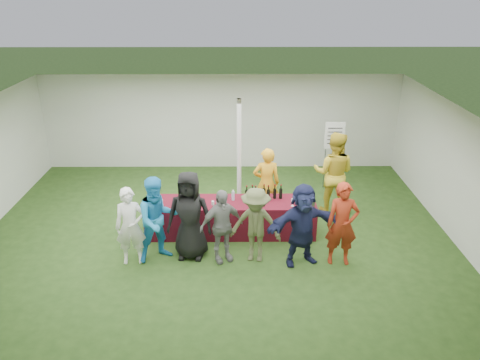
{
  "coord_description": "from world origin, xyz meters",
  "views": [
    {
      "loc": [
        0.45,
        -8.8,
        5.1
      ],
      "look_at": [
        0.51,
        0.1,
        1.25
      ],
      "focal_mm": 35.0,
      "sensor_mm": 36.0,
      "label": 1
    }
  ],
  "objects_px": {
    "customer_2": "(190,216)",
    "customer_6": "(342,224)",
    "customer_3": "(221,226)",
    "dump_bucket": "(309,202)",
    "wine_list_sign": "(334,141)",
    "customer_0": "(130,226)",
    "serving_table": "(231,217)",
    "staff_back": "(333,173)",
    "customer_5": "(303,225)",
    "staff_pourer": "(266,183)",
    "customer_1": "(158,219)",
    "customer_4": "(256,225)"
  },
  "relations": [
    {
      "from": "wine_list_sign",
      "to": "staff_back",
      "type": "bearing_deg",
      "value": -100.46
    },
    {
      "from": "customer_2",
      "to": "customer_5",
      "type": "xyz_separation_m",
      "value": [
        2.15,
        -0.25,
        -0.07
      ]
    },
    {
      "from": "staff_back",
      "to": "customer_2",
      "type": "bearing_deg",
      "value": 49.14
    },
    {
      "from": "customer_3",
      "to": "customer_4",
      "type": "height_order",
      "value": "customer_4"
    },
    {
      "from": "serving_table",
      "to": "wine_list_sign",
      "type": "xyz_separation_m",
      "value": [
        2.6,
        2.33,
        0.94
      ]
    },
    {
      "from": "staff_pourer",
      "to": "customer_3",
      "type": "relative_size",
      "value": 1.12
    },
    {
      "from": "customer_1",
      "to": "dump_bucket",
      "type": "bearing_deg",
      "value": -13.58
    },
    {
      "from": "staff_back",
      "to": "customer_0",
      "type": "height_order",
      "value": "staff_back"
    },
    {
      "from": "wine_list_sign",
      "to": "customer_6",
      "type": "distance_m",
      "value": 3.56
    },
    {
      "from": "serving_table",
      "to": "staff_pourer",
      "type": "xyz_separation_m",
      "value": [
        0.8,
        0.75,
        0.47
      ]
    },
    {
      "from": "dump_bucket",
      "to": "wine_list_sign",
      "type": "xyz_separation_m",
      "value": [
        0.98,
        2.55,
        0.48
      ]
    },
    {
      "from": "customer_4",
      "to": "customer_6",
      "type": "height_order",
      "value": "customer_6"
    },
    {
      "from": "customer_3",
      "to": "customer_5",
      "type": "height_order",
      "value": "customer_5"
    },
    {
      "from": "customer_2",
      "to": "customer_4",
      "type": "bearing_deg",
      "value": -1.38
    },
    {
      "from": "customer_4",
      "to": "customer_6",
      "type": "xyz_separation_m",
      "value": [
        1.63,
        -0.1,
        0.07
      ]
    },
    {
      "from": "serving_table",
      "to": "wine_list_sign",
      "type": "distance_m",
      "value": 3.62
    },
    {
      "from": "staff_pourer",
      "to": "customer_4",
      "type": "relative_size",
      "value": 1.1
    },
    {
      "from": "dump_bucket",
      "to": "staff_back",
      "type": "xyz_separation_m",
      "value": [
        0.73,
        1.24,
        0.14
      ]
    },
    {
      "from": "customer_2",
      "to": "customer_6",
      "type": "distance_m",
      "value": 2.91
    },
    {
      "from": "customer_4",
      "to": "customer_1",
      "type": "bearing_deg",
      "value": -171.26
    },
    {
      "from": "customer_3",
      "to": "customer_6",
      "type": "distance_m",
      "value": 2.29
    },
    {
      "from": "customer_2",
      "to": "customer_5",
      "type": "bearing_deg",
      "value": -1.15
    },
    {
      "from": "customer_1",
      "to": "customer_4",
      "type": "relative_size",
      "value": 1.13
    },
    {
      "from": "customer_3",
      "to": "customer_0",
      "type": "bearing_deg",
      "value": 156.81
    },
    {
      "from": "customer_3",
      "to": "customer_4",
      "type": "distance_m",
      "value": 0.65
    },
    {
      "from": "customer_1",
      "to": "customer_6",
      "type": "height_order",
      "value": "customer_1"
    },
    {
      "from": "dump_bucket",
      "to": "customer_3",
      "type": "xyz_separation_m",
      "value": [
        -1.79,
        -0.84,
        -0.09
      ]
    },
    {
      "from": "customer_3",
      "to": "customer_5",
      "type": "xyz_separation_m",
      "value": [
        1.53,
        -0.1,
        0.08
      ]
    },
    {
      "from": "customer_1",
      "to": "customer_3",
      "type": "relative_size",
      "value": 1.15
    },
    {
      "from": "customer_1",
      "to": "staff_back",
      "type": "bearing_deg",
      "value": 0.31
    },
    {
      "from": "dump_bucket",
      "to": "customer_1",
      "type": "relative_size",
      "value": 0.15
    },
    {
      "from": "customer_0",
      "to": "customer_3",
      "type": "height_order",
      "value": "customer_0"
    },
    {
      "from": "staff_pourer",
      "to": "customer_3",
      "type": "height_order",
      "value": "staff_pourer"
    },
    {
      "from": "customer_6",
      "to": "staff_back",
      "type": "bearing_deg",
      "value": 86.14
    },
    {
      "from": "customer_3",
      "to": "customer_5",
      "type": "bearing_deg",
      "value": -28.51
    },
    {
      "from": "customer_5",
      "to": "serving_table",
      "type": "bearing_deg",
      "value": 122.84
    },
    {
      "from": "dump_bucket",
      "to": "customer_3",
      "type": "height_order",
      "value": "customer_3"
    },
    {
      "from": "customer_0",
      "to": "customer_4",
      "type": "xyz_separation_m",
      "value": [
        2.38,
        0.05,
        -0.02
      ]
    },
    {
      "from": "serving_table",
      "to": "customer_4",
      "type": "height_order",
      "value": "customer_4"
    },
    {
      "from": "customer_3",
      "to": "staff_pourer",
      "type": "bearing_deg",
      "value": 37.0
    },
    {
      "from": "customer_3",
      "to": "customer_6",
      "type": "bearing_deg",
      "value": -27.38
    },
    {
      "from": "wine_list_sign",
      "to": "customer_4",
      "type": "xyz_separation_m",
      "value": [
        -2.11,
        -3.39,
        -0.55
      ]
    },
    {
      "from": "wine_list_sign",
      "to": "customer_1",
      "type": "xyz_separation_m",
      "value": [
        -3.98,
        -3.32,
        -0.45
      ]
    },
    {
      "from": "wine_list_sign",
      "to": "customer_4",
      "type": "relative_size",
      "value": 1.18
    },
    {
      "from": "wine_list_sign",
      "to": "customer_0",
      "type": "bearing_deg",
      "value": -142.5
    },
    {
      "from": "customer_0",
      "to": "customer_5",
      "type": "bearing_deg",
      "value": -9.57
    },
    {
      "from": "serving_table",
      "to": "customer_1",
      "type": "distance_m",
      "value": 1.76
    },
    {
      "from": "serving_table",
      "to": "dump_bucket",
      "type": "height_order",
      "value": "dump_bucket"
    },
    {
      "from": "customer_0",
      "to": "customer_2",
      "type": "bearing_deg",
      "value": 1.73
    },
    {
      "from": "customer_1",
      "to": "customer_5",
      "type": "xyz_separation_m",
      "value": [
        2.75,
        -0.17,
        -0.04
      ]
    }
  ]
}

